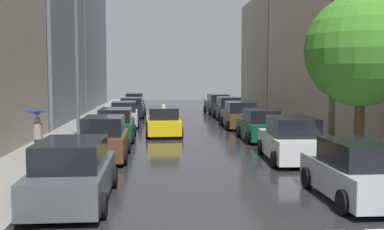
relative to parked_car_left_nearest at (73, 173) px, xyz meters
name	(u,v)px	position (x,y,z in m)	size (l,w,h in m)	color
ground_plane	(183,128)	(3.99, 17.67, -0.83)	(28.00, 72.00, 0.04)	#27272A
sidewalk_left	(83,128)	(-2.51, 17.67, -0.74)	(3.00, 72.00, 0.15)	gray
sidewalk_right	(280,126)	(10.49, 17.67, -0.74)	(3.00, 72.00, 0.15)	gray
building_left_mid	(29,34)	(-7.01, 22.36, 5.71)	(6.00, 13.04, 13.04)	slate
building_left_far	(69,45)	(-7.01, 37.68, 5.84)	(6.00, 16.86, 13.30)	slate
building_right_far	(282,55)	(14.99, 34.06, 4.79)	(6.00, 12.65, 11.19)	#9E9384
parked_car_left_nearest	(73,173)	(0.00, 0.00, 0.00)	(2.13, 4.74, 1.74)	#474C51
parked_car_left_second	(104,140)	(0.12, 6.51, 0.02)	(2.02, 4.14, 1.80)	brown
parked_car_left_third	(116,125)	(0.07, 12.43, -0.01)	(2.14, 4.73, 1.71)	#0C4C2D
parked_car_left_fourth	(124,115)	(0.03, 19.13, -0.02)	(2.17, 4.44, 1.70)	#B2B7BF
parked_car_left_fifth	(132,108)	(0.23, 25.92, -0.04)	(2.18, 4.79, 1.65)	black
parked_car_left_sixth	(135,103)	(0.09, 32.60, 0.00)	(2.08, 4.24, 1.75)	black
parked_car_right_nearest	(357,172)	(7.80, -0.32, -0.03)	(2.07, 4.19, 1.68)	#B2B7BF
parked_car_right_second	(291,140)	(7.71, 5.66, 0.02)	(2.31, 4.63, 1.79)	silver
parked_car_right_third	(260,126)	(7.76, 11.63, -0.03)	(2.01, 4.19, 1.68)	#0C4C2D
parked_car_right_fourth	(240,116)	(7.72, 17.51, 0.01)	(2.20, 4.53, 1.75)	brown
parked_car_right_fifth	(228,109)	(7.89, 23.51, 0.02)	(2.03, 4.46, 1.79)	black
parked_car_right_sixth	(218,105)	(7.76, 28.85, 0.02)	(2.25, 4.58, 1.79)	black
taxi_midroad	(163,122)	(2.64, 14.34, -0.05)	(2.16, 4.62, 1.81)	yellow
pedestrian_foreground	(38,124)	(-2.42, 5.97, 0.74)	(0.97, 0.97, 1.94)	navy
street_tree_right	(362,50)	(9.93, 4.32, 3.59)	(4.23, 4.23, 6.38)	#513823
lamp_post_left	(77,57)	(-1.56, 10.23, 3.52)	(0.60, 0.28, 7.29)	#595B60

